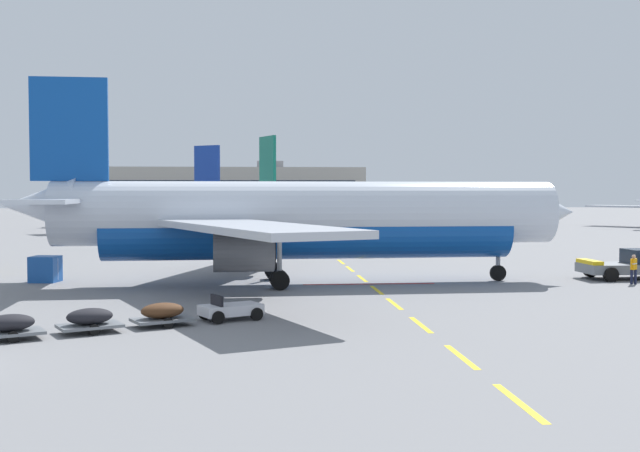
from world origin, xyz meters
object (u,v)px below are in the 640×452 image
object	(u,v)px
airliner_mid_left	(138,203)
uld_cargo_container	(45,269)
pushback_tug	(632,265)
airliner_far_right	(317,206)
baggage_train	(128,316)
ground_crew_worker	(634,267)
airliner_foreground	(299,219)

from	to	relation	value
airliner_mid_left	uld_cargo_container	xyz separation A→B (m)	(4.03, -69.06, -3.07)
pushback_tug	airliner_far_right	distance (m)	40.27
uld_cargo_container	baggage_train	bearing A→B (deg)	-66.36
pushback_tug	baggage_train	xyz separation A→B (m)	(-29.32, -16.10, -0.37)
ground_crew_worker	uld_cargo_container	world-z (taller)	ground_crew_worker
ground_crew_worker	baggage_train	bearing A→B (deg)	-154.63
airliner_far_right	ground_crew_worker	bearing A→B (deg)	-67.78
ground_crew_worker	uld_cargo_container	bearing A→B (deg)	173.15
uld_cargo_container	pushback_tug	bearing A→B (deg)	-2.26
airliner_far_right	uld_cargo_container	world-z (taller)	airliner_far_right
baggage_train	ground_crew_worker	distance (m)	30.98
airliner_far_right	ground_crew_worker	world-z (taller)	airliner_far_right
airliner_mid_left	airliner_far_right	size ratio (longest dim) A/B	0.91
uld_cargo_container	airliner_mid_left	bearing A→B (deg)	93.34
pushback_tug	uld_cargo_container	distance (m)	37.04
uld_cargo_container	ground_crew_worker	bearing A→B (deg)	-6.85
airliner_foreground	pushback_tug	xyz separation A→B (m)	(21.40, 0.87, -3.05)
airliner_foreground	uld_cargo_container	xyz separation A→B (m)	(-15.60, 2.33, -3.15)
pushback_tug	ground_crew_worker	bearing A→B (deg)	-115.23
airliner_foreground	airliner_far_right	world-z (taller)	airliner_far_right
airliner_mid_left	uld_cargo_container	size ratio (longest dim) A/B	17.04
baggage_train	airliner_mid_left	bearing A→B (deg)	97.70
airliner_foreground	baggage_train	size ratio (longest dim) A/B	3.14
airliner_foreground	uld_cargo_container	distance (m)	16.09
baggage_train	uld_cargo_container	xyz separation A→B (m)	(-7.68, 17.56, 0.27)
airliner_foreground	airliner_far_right	size ratio (longest dim) A/B	1.02
airliner_foreground	baggage_train	distance (m)	17.50
pushback_tug	ground_crew_worker	distance (m)	3.13
pushback_tug	airliner_far_right	xyz separation A→B (m)	(-17.29, 36.24, 3.09)
airliner_foreground	airliner_far_right	xyz separation A→B (m)	(4.11, 37.10, 0.04)
airliner_far_right	baggage_train	bearing A→B (deg)	-102.95
airliner_foreground	uld_cargo_container	world-z (taller)	airliner_foreground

